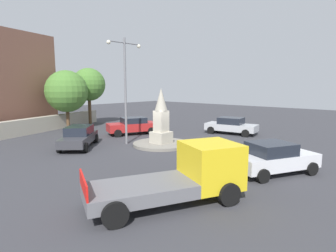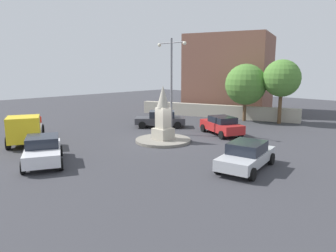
% 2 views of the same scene
% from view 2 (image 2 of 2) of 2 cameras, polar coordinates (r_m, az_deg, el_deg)
% --- Properties ---
extents(ground_plane, '(80.00, 80.00, 0.00)m').
position_cam_2_polar(ground_plane, '(22.79, -0.90, -2.85)').
color(ground_plane, '#38383D').
extents(traffic_island, '(4.02, 4.02, 0.20)m').
position_cam_2_polar(traffic_island, '(22.77, -0.90, -2.61)').
color(traffic_island, gray).
rests_on(traffic_island, ground).
extents(monument, '(1.21, 1.21, 3.88)m').
position_cam_2_polar(monument, '(22.42, -0.91, 1.95)').
color(monument, '#B2AA99').
rests_on(monument, traffic_island).
extents(streetlamp, '(2.95, 0.28, 7.53)m').
position_cam_2_polar(streetlamp, '(24.71, 0.63, 8.90)').
color(streetlamp, slate).
rests_on(streetlamp, ground).
extents(car_white_passing, '(4.52, 3.48, 1.54)m').
position_cam_2_polar(car_white_passing, '(18.77, -21.85, -4.09)').
color(car_white_passing, silver).
rests_on(car_white_passing, ground).
extents(car_dark_grey_parked_left, '(4.36, 4.30, 1.46)m').
position_cam_2_polar(car_dark_grey_parked_left, '(28.23, -1.33, 1.33)').
color(car_dark_grey_parked_left, '#38383D').
rests_on(car_dark_grey_parked_left, ground).
extents(car_red_parked_right, '(4.53, 3.24, 1.49)m').
position_cam_2_polar(car_red_parked_right, '(25.37, 9.74, 0.16)').
color(car_red_parked_right, '#B22323').
rests_on(car_red_parked_right, ground).
extents(car_silver_waiting, '(2.62, 4.64, 1.46)m').
position_cam_2_polar(car_silver_waiting, '(17.07, 14.13, -5.19)').
color(car_silver_waiting, '#B7BABF').
rests_on(car_silver_waiting, ground).
extents(truck_yellow_far_side, '(6.01, 4.24, 2.10)m').
position_cam_2_polar(truck_yellow_far_side, '(24.07, -24.57, -0.66)').
color(truck_yellow_far_side, yellow).
rests_on(truck_yellow_far_side, ground).
extents(stone_boundary_wall, '(16.59, 6.25, 1.37)m').
position_cam_2_polar(stone_boundary_wall, '(34.22, 8.57, 2.72)').
color(stone_boundary_wall, '#B2AA99').
rests_on(stone_boundary_wall, ground).
extents(corner_building, '(11.55, 11.00, 9.12)m').
position_cam_2_polar(corner_building, '(39.43, 11.21, 9.31)').
color(corner_building, brown).
rests_on(corner_building, ground).
extents(tree_near_wall, '(4.04, 4.04, 5.69)m').
position_cam_2_polar(tree_near_wall, '(32.15, 13.98, 7.35)').
color(tree_near_wall, brown).
rests_on(tree_near_wall, ground).
extents(tree_mid_cluster, '(3.51, 3.51, 6.08)m').
position_cam_2_polar(tree_mid_cluster, '(31.61, 20.04, 8.15)').
color(tree_mid_cluster, brown).
rests_on(tree_mid_cluster, ground).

